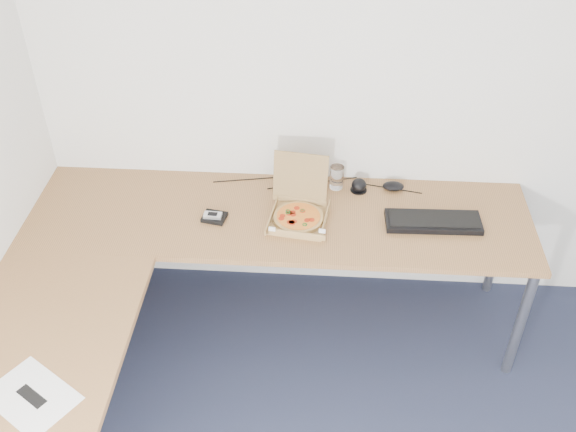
# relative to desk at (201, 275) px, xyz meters

# --- Properties ---
(room_shell) EXTENTS (3.50, 3.50, 2.50)m
(room_shell) POSITION_rel_desk_xyz_m (0.82, -0.97, 0.55)
(room_shell) COLOR silver
(room_shell) RESTS_ON ground
(desk) EXTENTS (2.50, 2.20, 0.73)m
(desk) POSITION_rel_desk_xyz_m (0.00, 0.00, 0.00)
(desk) COLOR #9A693B
(desk) RESTS_ON ground
(pizza_box) EXTENTS (0.27, 0.32, 0.28)m
(pizza_box) POSITION_rel_desk_xyz_m (0.42, 0.40, 0.06)
(pizza_box) COLOR #AC854D
(pizza_box) RESTS_ON desk
(drinking_glass) EXTENTS (0.07, 0.07, 0.13)m
(drinking_glass) POSITION_rel_desk_xyz_m (0.60, 0.68, 0.09)
(drinking_glass) COLOR silver
(drinking_glass) RESTS_ON desk
(keyboard) EXTENTS (0.47, 0.18, 0.03)m
(keyboard) POSITION_rel_desk_xyz_m (1.08, 0.40, 0.04)
(keyboard) COLOR black
(keyboard) RESTS_ON desk
(mouse) EXTENTS (0.13, 0.10, 0.04)m
(mouse) POSITION_rel_desk_xyz_m (0.90, 0.68, 0.05)
(mouse) COLOR black
(mouse) RESTS_ON desk
(wallet) EXTENTS (0.13, 0.11, 0.02)m
(wallet) POSITION_rel_desk_xyz_m (0.01, 0.37, 0.04)
(wallet) COLOR black
(wallet) RESTS_ON desk
(phone) EXTENTS (0.09, 0.05, 0.02)m
(phone) POSITION_rel_desk_xyz_m (-0.00, 0.37, 0.06)
(phone) COLOR #B2B5BA
(phone) RESTS_ON wallet
(paper_sheet) EXTENTS (0.40, 0.37, 0.00)m
(paper_sheet) POSITION_rel_desk_xyz_m (-0.51, -0.72, 0.03)
(paper_sheet) COLOR white
(paper_sheet) RESTS_ON desk
(dome_speaker) EXTENTS (0.09, 0.09, 0.07)m
(dome_speaker) POSITION_rel_desk_xyz_m (0.72, 0.66, 0.07)
(dome_speaker) COLOR black
(dome_speaker) RESTS_ON desk
(cable_bundle) EXTENTS (0.53, 0.11, 0.01)m
(cable_bundle) POSITION_rel_desk_xyz_m (0.48, 0.71, 0.03)
(cable_bundle) COLOR black
(cable_bundle) RESTS_ON desk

